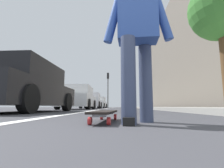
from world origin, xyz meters
TOP-DOWN VIEW (x-y plane):
  - ground_plane at (10.00, 0.00)m, footprint 80.00×80.00m
  - lane_stripe_white at (20.00, 1.07)m, footprint 52.00×0.16m
  - sidewalk_curb at (18.00, -3.38)m, footprint 52.00×3.20m
  - building_facade at (22.00, -6.23)m, footprint 40.00×1.20m
  - skateboard at (1.21, 0.14)m, footprint 0.85×0.26m
  - skater_person at (1.06, -0.21)m, footprint 0.45×0.72m
  - parked_car_near at (4.43, 2.85)m, footprint 4.27×1.97m
  - parked_car_mid at (10.05, 2.65)m, footprint 4.09×2.05m
  - parked_car_far at (15.97, 2.73)m, footprint 4.27×1.99m
  - parked_car_end at (22.19, 2.73)m, footprint 4.18×1.99m
  - traffic_light at (21.66, 1.47)m, footprint 0.33×0.28m
  - street_tree_near at (3.96, -2.98)m, footprint 1.83×1.83m
  - pedestrian_distant at (15.08, -2.78)m, footprint 0.43×0.68m

SIDE VIEW (x-z plane):
  - ground_plane at x=10.00m, z-range 0.00..0.00m
  - lane_stripe_white at x=20.00m, z-range 0.00..0.01m
  - sidewalk_curb at x=18.00m, z-range 0.00..0.13m
  - skateboard at x=1.21m, z-range 0.04..0.15m
  - parked_car_end at x=22.19m, z-range -0.04..1.43m
  - parked_car_mid at x=10.05m, z-range -0.03..1.44m
  - parked_car_far at x=15.97m, z-range -0.03..1.46m
  - parked_car_near at x=4.43m, z-range -0.02..1.48m
  - pedestrian_distant at x=15.08m, z-range 0.11..1.66m
  - skater_person at x=1.06m, z-range 0.12..1.76m
  - street_tree_near at x=3.96m, z-range 0.95..4.82m
  - traffic_light at x=21.66m, z-range 0.87..5.61m
  - building_facade at x=22.00m, z-range 0.00..11.71m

